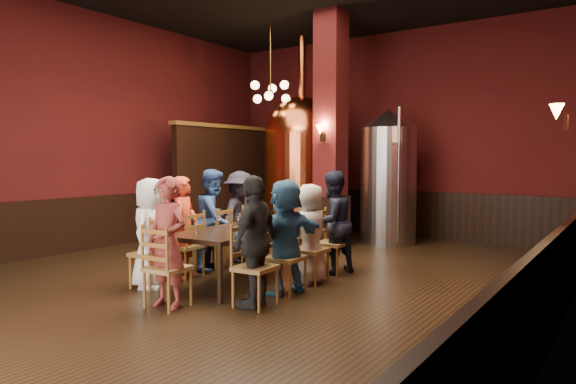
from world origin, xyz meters
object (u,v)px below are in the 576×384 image
Objects in this scene: person_1 at (185,227)px; copper_kettle at (302,165)px; person_2 at (214,219)px; steel_vessel at (388,177)px; dining_table at (246,232)px; person_0 at (150,233)px; rose_vase at (278,205)px.

copper_kettle reaches higher than person_1.
person_1 is 0.34× the size of copper_kettle.
person_2 is 0.58× the size of steel_vessel.
copper_kettle reaches higher than dining_table.
person_0 is 1.33m from person_2.
person_0 is 4.87m from copper_kettle.
rose_vase is (-0.17, 0.99, 0.29)m from dining_table.
person_1 is at bearing -105.05° from steel_vessel.
person_1 is 4.22m from copper_kettle.
steel_vessel is at bearing 11.40° from copper_kettle.
person_0 is at bearing -82.00° from copper_kettle.
person_0 is at bearing -130.36° from dining_table.
copper_kettle is at bearing 115.44° from rose_vase.
person_1 is 0.54× the size of steel_vessel.
rose_vase is at bearing -68.77° from person_2.
dining_table is 0.91m from person_1.
person_2 is 1.02m from rose_vase.
copper_kettle is 1.88m from steel_vessel.
dining_table is 0.57× the size of copper_kettle.
person_2 is 4.41× the size of rose_vase.
person_2 reaches higher than dining_table.
dining_table is 0.92m from person_2.
steel_vessel is at bearing -42.29° from person_2.
dining_table is at bearing -59.69° from person_0.
copper_kettle reaches higher than person_2.
steel_vessel reaches higher than rose_vase.
person_1 reaches higher than person_0.
person_2 is at bearing -19.86° from person_1.
copper_kettle is at bearing -14.43° from person_1.
dining_table is at bearing -68.51° from copper_kettle.
person_2 reaches higher than person_1.
rose_vase is (0.66, 1.37, 0.25)m from person_1.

